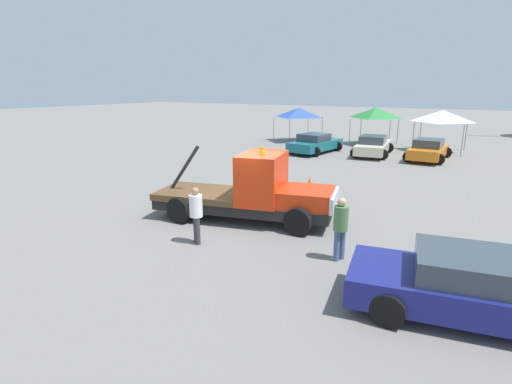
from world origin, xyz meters
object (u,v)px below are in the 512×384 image
at_px(tow_truck, 254,193).
at_px(foreground_car, 485,289).
at_px(person_near_truck, 341,224).
at_px(person_at_hood, 196,211).
at_px(parked_car_cream, 373,146).
at_px(traffic_cone, 310,183).
at_px(parked_car_teal, 315,143).
at_px(canopy_tent_green, 376,113).
at_px(canopy_tent_blue, 299,113).
at_px(canopy_tent_white, 442,116).
at_px(parked_car_orange, 428,150).

distance_m(tow_truck, foreground_car, 7.54).
bearing_deg(foreground_car, person_near_truck, 149.53).
relative_size(person_at_hood, parked_car_cream, 0.35).
height_order(tow_truck, traffic_cone, tow_truck).
bearing_deg(parked_car_teal, traffic_cone, -151.17).
bearing_deg(person_at_hood, person_near_truck, -36.33).
height_order(canopy_tent_green, traffic_cone, canopy_tent_green).
xyz_separation_m(foreground_car, parked_car_cream, (-7.02, 18.44, -0.00)).
height_order(person_near_truck, parked_car_teal, person_near_truck).
bearing_deg(parked_car_cream, canopy_tent_green, 7.52).
distance_m(person_near_truck, canopy_tent_blue, 23.91).
xyz_separation_m(person_near_truck, canopy_tent_green, (-4.96, 22.48, 1.49)).
bearing_deg(parked_car_teal, person_near_truck, -147.88).
distance_m(tow_truck, canopy_tent_blue, 20.97).
bearing_deg(traffic_cone, person_at_hood, -92.08).
bearing_deg(tow_truck, canopy_tent_green, 80.17).
height_order(canopy_tent_white, traffic_cone, canopy_tent_white).
relative_size(tow_truck, canopy_tent_blue, 2.06).
bearing_deg(parked_car_orange, foreground_car, -167.11).
height_order(person_near_truck, canopy_tent_green, canopy_tent_green).
xyz_separation_m(parked_car_teal, canopy_tent_green, (2.43, 6.22, 1.83)).
bearing_deg(foreground_car, canopy_tent_white, 88.67).
bearing_deg(parked_car_orange, person_at_hood, 170.16).
bearing_deg(foreground_car, traffic_cone, 121.59).
bearing_deg(canopy_tent_green, traffic_cone, -85.43).
bearing_deg(canopy_tent_green, canopy_tent_white, -13.99).
relative_size(person_near_truck, canopy_tent_green, 0.56).
height_order(tow_truck, foreground_car, tow_truck).
bearing_deg(canopy_tent_white, parked_car_teal, -145.79).
distance_m(tow_truck, person_near_truck, 3.93).
xyz_separation_m(foreground_car, parked_car_teal, (-10.77, 17.52, -0.00)).
bearing_deg(tow_truck, foreground_car, -36.10).
bearing_deg(canopy_tent_green, parked_car_orange, -48.10).
distance_m(foreground_car, canopy_tent_green, 25.23).
bearing_deg(parked_car_cream, parked_car_teal, 97.36).
relative_size(person_near_truck, canopy_tent_blue, 0.55).
bearing_deg(person_at_hood, canopy_tent_white, 29.56).
xyz_separation_m(tow_truck, canopy_tent_green, (-1.38, 20.86, 1.50)).
height_order(foreground_car, canopy_tent_white, canopy_tent_white).
xyz_separation_m(tow_truck, canopy_tent_white, (3.54, 19.63, 1.49)).
bearing_deg(foreground_car, parked_car_orange, 91.01).
bearing_deg(parked_car_cream, traffic_cone, 173.22).
xyz_separation_m(person_at_hood, parked_car_cream, (0.34, 18.17, -0.33)).
height_order(parked_car_orange, traffic_cone, parked_car_orange).
relative_size(foreground_car, parked_car_orange, 1.23).
xyz_separation_m(canopy_tent_blue, traffic_cone, (7.25, -14.48, -2.12)).
height_order(tow_truck, person_near_truck, tow_truck).
bearing_deg(canopy_tent_white, parked_car_cream, -131.46).
bearing_deg(parked_car_cream, foreground_car, -165.62).
distance_m(parked_car_cream, parked_car_orange, 3.44).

